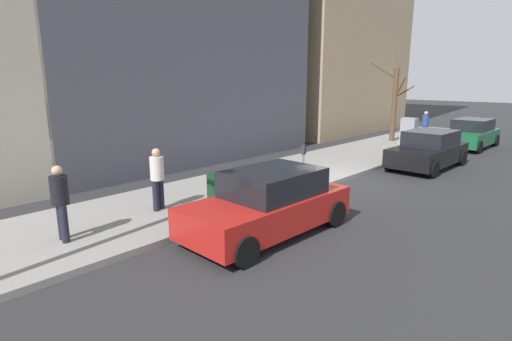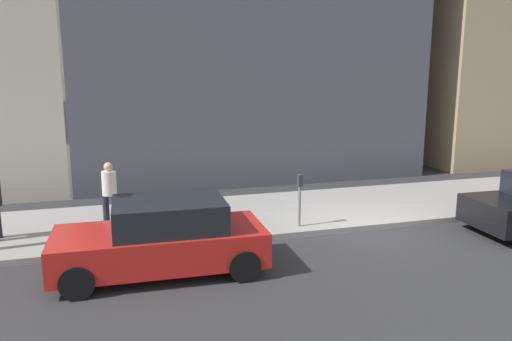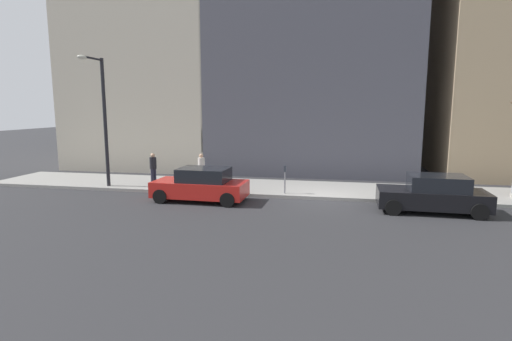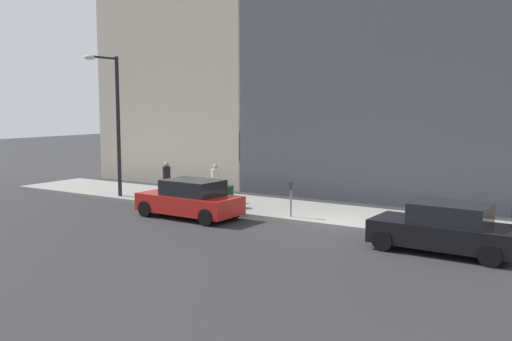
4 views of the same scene
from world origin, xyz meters
TOP-DOWN VIEW (x-y plane):
  - ground_plane at (0.00, 0.00)m, footprint 120.00×120.00m
  - sidewalk at (2.00, 0.00)m, footprint 4.00×36.00m
  - parked_car_black at (-1.29, -4.43)m, footprint 2.02×4.25m
  - parked_car_red at (-1.21, 5.40)m, footprint 2.03×4.25m
  - parking_meter at (0.45, 1.80)m, footprint 0.14×0.10m
  - streetlamp at (0.28, 11.09)m, footprint 1.97×0.32m
  - trash_bin at (0.90, 5.13)m, footprint 0.56×0.56m
  - pedestrian_midblock at (1.81, 6.41)m, footprint 0.36×0.38m
  - pedestrian_far_corner at (1.51, 9.01)m, footprint 0.40×0.36m
  - office_block_center at (11.98, 1.17)m, footprint 12.96×12.96m

SIDE VIEW (x-z plane):
  - ground_plane at x=0.00m, z-range 0.00..0.00m
  - sidewalk at x=2.00m, z-range 0.00..0.15m
  - trash_bin at x=0.90m, z-range 0.15..1.05m
  - parked_car_black at x=-1.29m, z-range -0.02..1.50m
  - parked_car_red at x=-1.21m, z-range -0.02..1.50m
  - parking_meter at x=0.45m, z-range 0.30..1.65m
  - pedestrian_midblock at x=1.81m, z-range 0.26..1.92m
  - pedestrian_far_corner at x=1.51m, z-range 0.26..1.92m
  - streetlamp at x=0.28m, z-range 0.77..7.27m
  - office_block_center at x=11.98m, z-range 0.00..19.35m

